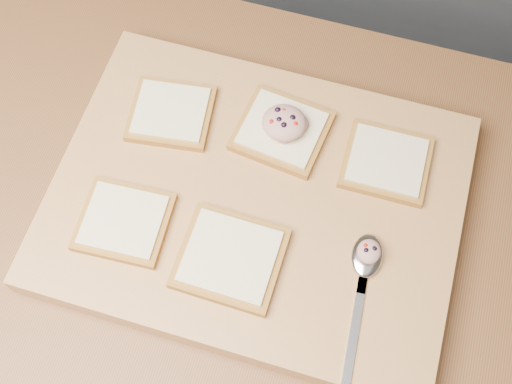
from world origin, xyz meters
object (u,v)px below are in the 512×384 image
spoon (365,266)px  cutting_board (256,202)px  tuna_salad_dollop (284,123)px  bread_far_center (282,131)px

spoon → cutting_board: bearing=160.5°
tuna_salad_dollop → cutting_board: bearing=-95.2°
bread_far_center → spoon: size_ratio=0.65×
cutting_board → tuna_salad_dollop: size_ratio=8.94×
bread_far_center → spoon: bread_far_center is taller
cutting_board → spoon: bearing=-19.5°
tuna_salad_dollop → spoon: (0.15, -0.15, -0.02)m
tuna_salad_dollop → spoon: bearing=-46.4°
cutting_board → tuna_salad_dollop: bearing=84.8°
cutting_board → spoon: (0.16, -0.06, 0.03)m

